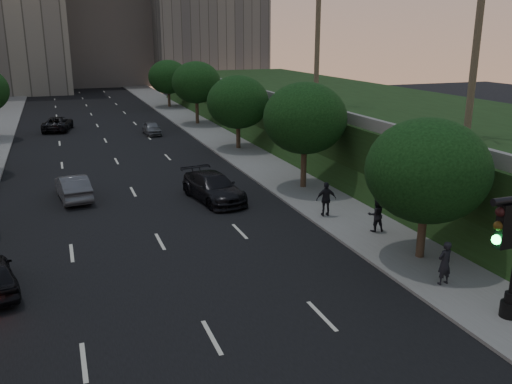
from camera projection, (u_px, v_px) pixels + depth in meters
name	position (u px, v px, depth m)	size (l,w,h in m)	color
road_surface	(120.00, 167.00, 40.13)	(16.00, 140.00, 0.02)	black
sidewalk_right	(250.00, 156.00, 43.52)	(4.50, 140.00, 0.15)	slate
embankment	(390.00, 127.00, 45.10)	(18.00, 90.00, 4.00)	black
parapet_wall	(298.00, 104.00, 41.60)	(0.35, 90.00, 0.70)	slate
office_block_mid	(102.00, 14.00, 103.25)	(22.00, 18.00, 26.00)	#A59E97
tree_right_a	(427.00, 171.00, 22.63)	(5.20, 5.20, 6.24)	#38281C
tree_right_b	(305.00, 118.00, 33.29)	(5.20, 5.20, 6.74)	#38281C
tree_right_c	(238.00, 102.00, 45.13)	(5.20, 5.20, 6.24)	#38281C
tree_right_d	(196.00, 82.00, 57.59)	(5.20, 5.20, 6.74)	#38281C
tree_right_e	(168.00, 77.00, 71.22)	(5.20, 5.20, 6.24)	#38281C
sedan_mid_left	(73.00, 187.00, 32.17)	(1.59, 4.56, 1.50)	#4C4E53
sedan_far_left	(58.00, 124.00, 54.99)	(2.39, 5.19, 1.44)	black
sedan_near_right	(213.00, 187.00, 31.94)	(2.25, 5.54, 1.61)	black
sedan_far_right	(152.00, 128.00, 52.87)	(1.50, 3.73, 1.27)	#5B5E63
pedestrian_a	(445.00, 263.00, 20.86)	(0.64, 0.42, 1.76)	black
pedestrian_b	(376.00, 215.00, 26.51)	(0.83, 0.65, 1.71)	black
pedestrian_c	(326.00, 199.00, 28.75)	(1.09, 0.45, 1.85)	black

